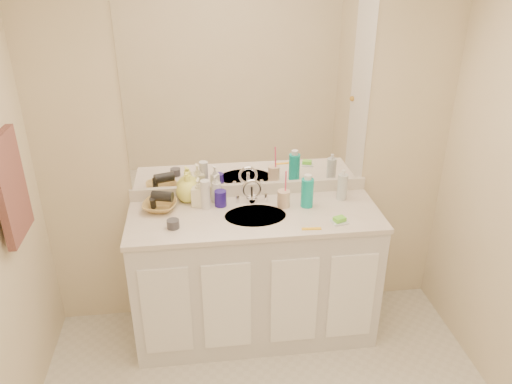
{
  "coord_description": "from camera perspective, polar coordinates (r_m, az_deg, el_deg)",
  "views": [
    {
      "loc": [
        -0.32,
        -1.59,
        2.31
      ],
      "look_at": [
        0.0,
        0.97,
        1.05
      ],
      "focal_mm": 35.0,
      "sensor_mm": 36.0,
      "label": 1
    }
  ],
  "objects": [
    {
      "name": "mirror",
      "position": [
        2.99,
        -0.78,
        11.5
      ],
      "size": [
        1.48,
        0.01,
        1.2
      ],
      "primitive_type": "cube",
      "color": "white",
      "rests_on": "wall_back"
    },
    {
      "name": "hair_dryer",
      "position": [
        3.06,
        -10.65,
        -0.47
      ],
      "size": [
        0.14,
        0.1,
        0.06
      ],
      "primitive_type": "cylinder",
      "rotation": [
        0.0,
        1.57,
        -0.3
      ],
      "color": "black",
      "rests_on": "wicker_basket"
    },
    {
      "name": "sink_basin",
      "position": [
        2.98,
        -0.07,
        -2.89
      ],
      "size": [
        0.37,
        0.37,
        0.02
      ],
      "primitive_type": "cylinder",
      "color": "beige",
      "rests_on": "countertop"
    },
    {
      "name": "mouthwash_bottle",
      "position": [
        3.06,
        5.87,
        -0.09
      ],
      "size": [
        0.09,
        0.09,
        0.18
      ],
      "primitive_type": "cylinder",
      "rotation": [
        0.0,
        0.0,
        -0.14
      ],
      "color": "#0DA499",
      "rests_on": "countertop"
    },
    {
      "name": "wall_back",
      "position": [
        3.11,
        -0.76,
        5.1
      ],
      "size": [
        2.6,
        0.02,
        2.4
      ],
      "primitive_type": "cube",
      "color": "beige",
      "rests_on": "floor"
    },
    {
      "name": "faucet",
      "position": [
        3.11,
        -0.49,
        -0.22
      ],
      "size": [
        0.02,
        0.02,
        0.11
      ],
      "primitive_type": "cylinder",
      "color": "silver",
      "rests_on": "countertop"
    },
    {
      "name": "wicker_basket",
      "position": [
        3.09,
        -10.92,
        -1.57
      ],
      "size": [
        0.24,
        0.24,
        0.05
      ],
      "primitive_type": "imported",
      "rotation": [
        0.0,
        0.0,
        -0.21
      ],
      "color": "#AC8745",
      "rests_on": "countertop"
    },
    {
      "name": "toothbrush",
      "position": [
        3.02,
        3.4,
        0.88
      ],
      "size": [
        0.01,
        0.04,
        0.19
      ],
      "primitive_type": "cylinder",
      "rotation": [
        0.14,
        0.0,
        -0.11
      ],
      "color": "#F94171",
      "rests_on": "tan_cup"
    },
    {
      "name": "orange_comb",
      "position": [
        2.85,
        6.37,
        -4.19
      ],
      "size": [
        0.11,
        0.03,
        0.0
      ],
      "primitive_type": "cube",
      "rotation": [
        0.0,
        0.0,
        -0.07
      ],
      "color": "yellow",
      "rests_on": "countertop"
    },
    {
      "name": "hand_towel",
      "position": [
        2.75,
        -26.23,
        0.5
      ],
      "size": [
        0.04,
        0.32,
        0.55
      ],
      "primitive_type": "cube",
      "color": "#512F2B",
      "rests_on": "towel_ring"
    },
    {
      "name": "blue_mug",
      "position": [
        3.07,
        -4.07,
        -0.73
      ],
      "size": [
        0.09,
        0.09,
        0.1
      ],
      "primitive_type": "cylinder",
      "rotation": [
        0.0,
        0.0,
        -0.25
      ],
      "color": "navy",
      "rests_on": "countertop"
    },
    {
      "name": "green_soap",
      "position": [
        2.93,
        9.53,
        -3.07
      ],
      "size": [
        0.08,
        0.07,
        0.02
      ],
      "primitive_type": "cube",
      "rotation": [
        0.0,
        0.0,
        0.35
      ],
      "color": "#6EE036",
      "rests_on": "soap_dish"
    },
    {
      "name": "clear_pump_bottle",
      "position": [
        3.18,
        9.83,
        0.58
      ],
      "size": [
        0.08,
        0.08,
        0.17
      ],
      "primitive_type": "cylinder",
      "rotation": [
        0.0,
        0.0,
        0.36
      ],
      "color": "silver",
      "rests_on": "countertop"
    },
    {
      "name": "soap_dish",
      "position": [
        2.94,
        9.5,
        -3.39
      ],
      "size": [
        0.1,
        0.09,
        0.01
      ],
      "primitive_type": "cube",
      "rotation": [
        0.0,
        0.0,
        0.16
      ],
      "color": "white",
      "rests_on": "countertop"
    },
    {
      "name": "soap_bottle_cream",
      "position": [
        3.08,
        -6.59,
        -0.01
      ],
      "size": [
        0.1,
        0.1,
        0.18
      ],
      "primitive_type": "imported",
      "rotation": [
        0.0,
        0.0,
        -0.2
      ],
      "color": "#F3EDC6",
      "rests_on": "countertop"
    },
    {
      "name": "backsplash",
      "position": [
        3.21,
        -0.7,
        0.32
      ],
      "size": [
        1.52,
        0.03,
        0.08
      ],
      "primitive_type": "cube",
      "color": "beige",
      "rests_on": "countertop"
    },
    {
      "name": "soap_bottle_white",
      "position": [
        3.11,
        -4.57,
        0.41
      ],
      "size": [
        0.09,
        0.09,
        0.18
      ],
      "primitive_type": "imported",
      "rotation": [
        0.0,
        0.0,
        -0.38
      ],
      "color": "silver",
      "rests_on": "countertop"
    },
    {
      "name": "extra_white_bottle",
      "position": [
        3.04,
        -5.81,
        -0.27
      ],
      "size": [
        0.06,
        0.06,
        0.18
      ],
      "primitive_type": "cylinder",
      "rotation": [
        0.0,
        0.0,
        -0.13
      ],
      "color": "silver",
      "rests_on": "countertop"
    },
    {
      "name": "vanity_cabinet",
      "position": [
        3.24,
        -0.11,
        -9.6
      ],
      "size": [
        1.5,
        0.55,
        0.85
      ],
      "primitive_type": "cube",
      "color": "silver",
      "rests_on": "floor"
    },
    {
      "name": "tan_cup",
      "position": [
        3.06,
        3.17,
        -0.78
      ],
      "size": [
        0.09,
        0.09,
        0.11
      ],
      "primitive_type": "cylinder",
      "rotation": [
        0.0,
        0.0,
        0.19
      ],
      "color": "beige",
      "rests_on": "countertop"
    },
    {
      "name": "countertop",
      "position": [
        3.0,
        -0.12,
        -2.76
      ],
      "size": [
        1.52,
        0.57,
        0.03
      ],
      "primitive_type": "cube",
      "color": "silver",
      "rests_on": "vanity_cabinet"
    },
    {
      "name": "soap_bottle_yellow",
      "position": [
        3.14,
        -7.81,
        0.59
      ],
      "size": [
        0.19,
        0.19,
        0.19
      ],
      "primitive_type": "imported",
      "rotation": [
        0.0,
        0.0,
        -0.32
      ],
      "color": "#FAFD62",
      "rests_on": "countertop"
    },
    {
      "name": "dark_jar",
      "position": [
        2.88,
        -9.46,
        -3.62
      ],
      "size": [
        0.09,
        0.09,
        0.05
      ],
      "primitive_type": "cylinder",
      "rotation": [
        0.0,
        0.0,
        -0.4
      ],
      "color": "#36353C",
      "rests_on": "countertop"
    }
  ]
}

